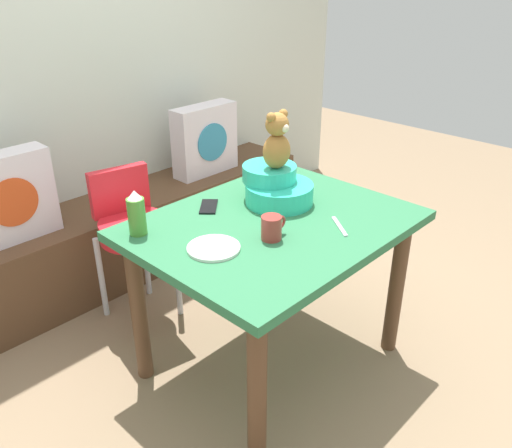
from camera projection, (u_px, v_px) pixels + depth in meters
The scene contains 14 objects.
ground_plane at pixel (271, 359), 2.51m from camera, with size 8.00×8.00×0.00m, color #8C7256.
back_wall at pixel (73, 44), 2.83m from camera, with size 4.40×0.10×2.60m, color silver.
window_bench at pixel (124, 236), 3.14m from camera, with size 2.60×0.44×0.46m, color brown.
pillow_floral_left at pixel (7, 198), 2.53m from camera, with size 0.44×0.15×0.44m.
pillow_floral_right at pixel (205, 140), 3.35m from camera, with size 0.44×0.15×0.44m.
dining_table at pixel (273, 245), 2.23m from camera, with size 1.12×0.89×0.74m.
highchair at pixel (133, 226), 2.61m from camera, with size 0.38×0.50×0.79m.
infant_seat_teal at pixel (276, 187), 2.32m from camera, with size 0.30×0.33×0.16m.
teddy_bear at pixel (277, 142), 2.23m from camera, with size 0.13×0.12×0.25m.
ketchup_bottle at pixel (136, 214), 2.04m from camera, with size 0.07×0.07×0.18m.
coffee_mug at pixel (272, 227), 2.02m from camera, with size 0.12×0.08×0.09m.
dinner_plate_near at pixel (214, 248), 1.96m from camera, with size 0.20×0.20×0.01m, color white.
cell_phone at pixel (209, 207), 2.29m from camera, with size 0.07×0.14×0.01m, color black.
table_fork at pixel (339, 226), 2.13m from camera, with size 0.02×0.17×0.01m, color silver.
Camera 1 is at (-1.46, -1.30, 1.71)m, focal length 36.93 mm.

